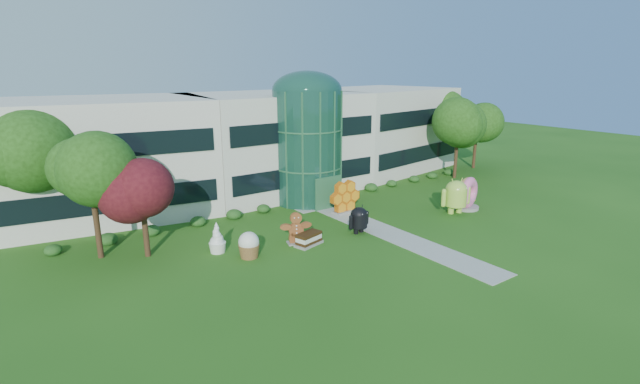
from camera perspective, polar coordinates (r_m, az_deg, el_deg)
ground at (r=33.30m, az=10.26°, el=-5.75°), size 140.00×140.00×0.00m
building at (r=45.99m, az=-5.77°, el=6.23°), size 46.00×15.00×9.30m
atrium at (r=40.93m, az=-1.55°, el=5.54°), size 6.00×6.00×9.80m
walkway at (r=34.61m, az=7.89°, el=-4.79°), size 2.40×20.00×0.04m
tree_red at (r=31.04m, az=-20.91°, el=-2.25°), size 4.00×4.00×6.00m
trees_backdrop at (r=41.87m, az=-2.31°, el=4.78°), size 52.00×8.00×8.40m
android_green at (r=39.65m, az=16.40°, el=-0.24°), size 3.28×2.62×3.26m
android_black at (r=33.77m, az=4.82°, el=-3.20°), size 2.14×1.55×2.28m
donut at (r=41.18m, az=17.62°, el=-0.09°), size 2.94×1.89×2.82m
gingerbread at (r=31.71m, az=-2.97°, el=-4.42°), size 2.62×1.64×2.26m
ice_cream_sandwich at (r=31.63m, az=-1.39°, el=-5.78°), size 2.19×1.48×0.89m
honeycomb at (r=38.35m, az=3.08°, el=-0.78°), size 3.16×1.26×2.44m
froyo at (r=30.97m, az=-12.56°, el=-5.49°), size 1.57×1.57×2.04m
cupcake at (r=29.87m, az=-8.75°, el=-6.43°), size 1.84×1.84×1.70m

